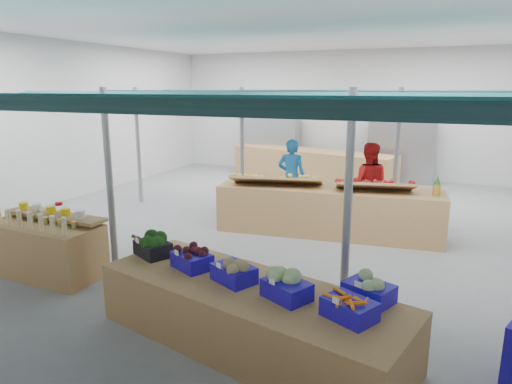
% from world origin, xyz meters
% --- Properties ---
extents(floor, '(13.00, 13.00, 0.00)m').
position_xyz_m(floor, '(0.00, 0.00, 0.00)').
color(floor, slate).
rests_on(floor, ground).
extents(hall, '(13.00, 13.00, 13.00)m').
position_xyz_m(hall, '(0.00, 1.44, 2.65)').
color(hall, silver).
rests_on(hall, ground).
extents(pole_grid, '(10.00, 4.60, 3.00)m').
position_xyz_m(pole_grid, '(0.75, -1.75, 1.81)').
color(pole_grid, gray).
rests_on(pole_grid, floor).
extents(awnings, '(9.50, 7.08, 0.30)m').
position_xyz_m(awnings, '(0.75, -1.75, 2.78)').
color(awnings, black).
rests_on(awnings, pole_grid).
extents(back_shelving_left, '(2.00, 0.50, 2.00)m').
position_xyz_m(back_shelving_left, '(-2.50, 6.00, 1.00)').
color(back_shelving_left, '#B23F33').
rests_on(back_shelving_left, floor).
extents(back_shelving_right, '(2.00, 0.50, 2.00)m').
position_xyz_m(back_shelving_right, '(2.00, 6.00, 1.00)').
color(back_shelving_right, '#B23F33').
rests_on(back_shelving_right, floor).
extents(bottle_shelf, '(1.93, 1.17, 1.14)m').
position_xyz_m(bottle_shelf, '(-2.37, -4.05, 0.46)').
color(bottle_shelf, '#9B7B43').
rests_on(bottle_shelf, floor).
extents(veg_counter, '(4.01, 2.09, 0.74)m').
position_xyz_m(veg_counter, '(1.52, -4.64, 0.37)').
color(veg_counter, '#9B7B43').
rests_on(veg_counter, floor).
extents(fruit_counter, '(4.65, 1.64, 0.97)m').
position_xyz_m(fruit_counter, '(1.27, -0.13, 0.49)').
color(fruit_counter, '#9B7B43').
rests_on(fruit_counter, floor).
extents(far_counter, '(5.64, 2.34, 1.00)m').
position_xyz_m(far_counter, '(-0.69, 5.11, 0.50)').
color(far_counter, '#9B7B43').
rests_on(far_counter, floor).
extents(vendor_left, '(0.71, 0.51, 1.82)m').
position_xyz_m(vendor_left, '(0.07, 0.97, 0.91)').
color(vendor_left, '#185C9C').
rests_on(vendor_left, floor).
extents(vendor_right, '(0.96, 0.79, 1.82)m').
position_xyz_m(vendor_right, '(1.87, 0.97, 0.91)').
color(vendor_right, '#AB1516').
rests_on(vendor_right, floor).
extents(crate_broccoli, '(0.60, 0.53, 0.35)m').
position_xyz_m(crate_broccoli, '(-0.08, -4.27, 0.90)').
color(crate_broccoli, black).
rests_on(crate_broccoli, veg_counter).
extents(crate_beets, '(0.60, 0.53, 0.29)m').
position_xyz_m(crate_beets, '(0.64, -4.44, 0.88)').
color(crate_beets, '#1D10B4').
rests_on(crate_beets, veg_counter).
extents(crate_celeriac, '(0.60, 0.53, 0.31)m').
position_xyz_m(crate_celeriac, '(1.31, -4.59, 0.89)').
color(crate_celeriac, '#1D10B4').
rests_on(crate_celeriac, veg_counter).
extents(crate_cabbage, '(0.60, 0.53, 0.35)m').
position_xyz_m(crate_cabbage, '(2.04, -4.76, 0.90)').
color(crate_cabbage, '#1D10B4').
rests_on(crate_cabbage, veg_counter).
extents(crate_carrots, '(0.60, 0.53, 0.29)m').
position_xyz_m(crate_carrots, '(2.76, -4.92, 0.85)').
color(crate_carrots, '#1D10B4').
rests_on(crate_carrots, veg_counter).
extents(sparrow, '(0.12, 0.09, 0.11)m').
position_xyz_m(sparrow, '(-0.28, -4.36, 0.99)').
color(sparrow, brown).
rests_on(sparrow, crate_broccoli).
extents(pole_ribbon, '(0.12, 0.12, 0.28)m').
position_xyz_m(pole_ribbon, '(-2.39, -3.70, 1.08)').
color(pole_ribbon, '#AD0B18').
rests_on(pole_ribbon, pole_grid).
extents(apple_heap_yellow, '(2.01, 1.14, 0.27)m').
position_xyz_m(apple_heap_yellow, '(0.21, -0.37, 1.14)').
color(apple_heap_yellow, '#997247').
rests_on(apple_heap_yellow, fruit_counter).
extents(apple_heap_red, '(1.63, 1.05, 0.27)m').
position_xyz_m(apple_heap_red, '(2.20, -0.12, 1.14)').
color(apple_heap_red, '#997247').
rests_on(apple_heap_red, fruit_counter).
extents(pineapple, '(0.14, 0.14, 0.39)m').
position_xyz_m(pineapple, '(3.33, 0.02, 1.16)').
color(pineapple, '#8C6019').
rests_on(pineapple, fruit_counter).
extents(crate_extra, '(0.60, 0.51, 0.32)m').
position_xyz_m(crate_extra, '(2.87, -4.46, 0.89)').
color(crate_extra, '#1D10B4').
rests_on(crate_extra, veg_counter).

